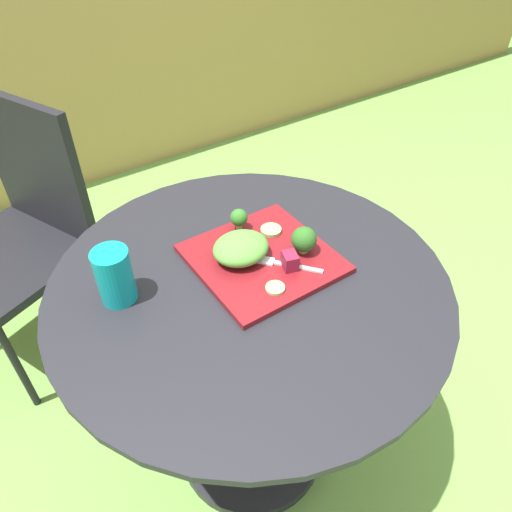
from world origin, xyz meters
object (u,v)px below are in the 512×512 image
object	(u,v)px
drinking_glass	(115,278)
fork	(281,264)
patio_chair	(21,222)
salad_plate	(262,258)

from	to	relation	value
drinking_glass	fork	distance (m)	0.35
patio_chair	fork	bearing A→B (deg)	-63.17
salad_plate	drinking_glass	world-z (taller)	drinking_glass
patio_chair	salad_plate	distance (m)	0.90
salad_plate	fork	xyz separation A→B (m)	(0.02, -0.05, 0.01)
patio_chair	salad_plate	bearing A→B (deg)	-62.85
patio_chair	fork	size ratio (longest dim) A/B	6.94
drinking_glass	fork	xyz separation A→B (m)	(0.33, -0.12, -0.04)
fork	patio_chair	bearing A→B (deg)	116.83
patio_chair	drinking_glass	bearing A→B (deg)	-82.74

